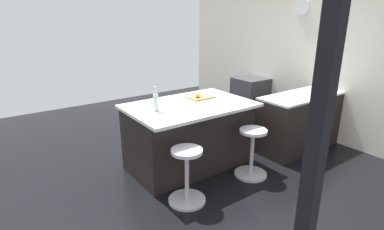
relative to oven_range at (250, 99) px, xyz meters
name	(u,v)px	position (x,y,z in m)	size (l,w,h in m)	color
ground_plane	(174,163)	(2.37, 0.79, -0.43)	(7.65, 7.65, 0.00)	black
interior_partition_left	(298,53)	(-0.35, 0.79, 0.98)	(0.15, 5.88, 2.81)	silver
sink_cabinet	(315,116)	(0.00, 1.49, 0.02)	(2.28, 0.60, 1.17)	black
oven_range	(250,99)	(0.00, 0.00, 0.00)	(0.60, 0.61, 0.86)	#38383D
kitchen_island	(188,135)	(2.23, 0.97, 0.04)	(1.68, 1.11, 0.93)	black
stool_by_window	(252,154)	(1.70, 1.70, -0.12)	(0.44, 0.44, 0.66)	#B7B7BC
stool_middle	(187,177)	(2.76, 1.70, -0.12)	(0.44, 0.44, 0.66)	#B7B7BC
cutting_board	(201,97)	(1.92, 0.85, 0.51)	(0.36, 0.24, 0.02)	olive
apple_yellow	(198,95)	(1.98, 0.85, 0.56)	(0.08, 0.08, 0.08)	gold
water_bottle	(156,102)	(2.75, 1.01, 0.63)	(0.06, 0.06, 0.31)	silver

